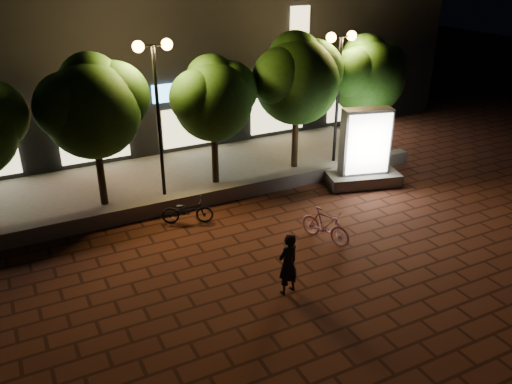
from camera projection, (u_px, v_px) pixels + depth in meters
ground at (275, 257)px, 14.57m from camera, size 80.00×80.00×0.00m
retaining_wall at (218, 194)px, 17.70m from camera, size 16.00×0.45×0.50m
sidewalk at (192, 174)px, 19.81m from camera, size 16.00×5.00×0.08m
building_block at (134, 18)px, 22.99m from camera, size 28.00×8.12×11.30m
tree_left at (93, 104)px, 16.13m from camera, size 3.60×3.00×4.89m
tree_mid at (214, 96)px, 17.87m from camera, size 3.24×2.70×4.50m
tree_right at (297, 76)px, 19.08m from camera, size 3.72×3.10×5.07m
tree_far_right at (368, 73)px, 20.47m from camera, size 3.48×2.90×4.76m
street_lamp_left at (155, 80)px, 16.47m from camera, size 1.26×0.36×5.18m
street_lamp_right at (340, 64)px, 19.40m from camera, size 1.26×0.36×4.98m
ad_kiosk at (364, 154)px, 18.66m from camera, size 2.83×1.92×2.80m
scooter_pink at (325, 225)px, 15.19m from camera, size 1.04×1.71×1.00m
rider at (288, 264)px, 12.75m from camera, size 0.67×0.51×1.63m
scooter_parked at (187, 211)px, 16.23m from camera, size 1.67×1.11×0.83m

